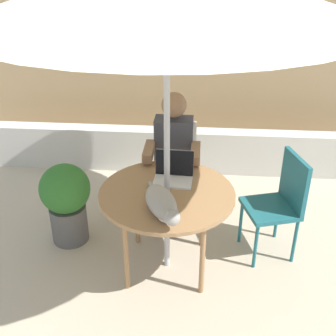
{
  "coord_description": "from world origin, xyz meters",
  "views": [
    {
      "loc": [
        0.23,
        -2.73,
        2.41
      ],
      "look_at": [
        0.0,
        0.1,
        0.86
      ],
      "focal_mm": 45.73,
      "sensor_mm": 36.0,
      "label": 1
    }
  ],
  "objects_px": {
    "chair_occupied": "(174,161)",
    "laptop": "(174,172)",
    "cat": "(162,204)",
    "potted_plant_near_fence": "(66,199)",
    "chair_empty": "(281,198)",
    "patio_table": "(167,198)",
    "person_seated": "(173,153)"
  },
  "relations": [
    {
      "from": "person_seated",
      "to": "laptop",
      "type": "distance_m",
      "value": 0.49
    },
    {
      "from": "person_seated",
      "to": "potted_plant_near_fence",
      "type": "xyz_separation_m",
      "value": [
        -0.89,
        -0.4,
        -0.28
      ]
    },
    {
      "from": "chair_empty",
      "to": "cat",
      "type": "height_order",
      "value": "chair_empty"
    },
    {
      "from": "laptop",
      "to": "chair_occupied",
      "type": "bearing_deg",
      "value": 93.35
    },
    {
      "from": "patio_table",
      "to": "chair_empty",
      "type": "height_order",
      "value": "chair_empty"
    },
    {
      "from": "chair_empty",
      "to": "laptop",
      "type": "distance_m",
      "value": 0.91
    },
    {
      "from": "person_seated",
      "to": "cat",
      "type": "xyz_separation_m",
      "value": [
        -0.01,
        -0.98,
        0.1
      ]
    },
    {
      "from": "cat",
      "to": "potted_plant_near_fence",
      "type": "relative_size",
      "value": 0.84
    },
    {
      "from": "patio_table",
      "to": "chair_empty",
      "type": "bearing_deg",
      "value": 16.36
    },
    {
      "from": "chair_empty",
      "to": "potted_plant_near_fence",
      "type": "xyz_separation_m",
      "value": [
        -1.8,
        0.01,
        -0.11
      ]
    },
    {
      "from": "person_seated",
      "to": "cat",
      "type": "relative_size",
      "value": 1.99
    },
    {
      "from": "patio_table",
      "to": "laptop",
      "type": "height_order",
      "value": "laptop"
    },
    {
      "from": "cat",
      "to": "potted_plant_near_fence",
      "type": "bearing_deg",
      "value": 146.95
    },
    {
      "from": "chair_occupied",
      "to": "person_seated",
      "type": "xyz_separation_m",
      "value": [
        0.0,
        -0.16,
        0.17
      ]
    },
    {
      "from": "person_seated",
      "to": "potted_plant_near_fence",
      "type": "height_order",
      "value": "person_seated"
    },
    {
      "from": "patio_table",
      "to": "potted_plant_near_fence",
      "type": "height_order",
      "value": "potted_plant_near_fence"
    },
    {
      "from": "chair_occupied",
      "to": "person_seated",
      "type": "bearing_deg",
      "value": -90.0
    },
    {
      "from": "patio_table",
      "to": "chair_occupied",
      "type": "relative_size",
      "value": 1.15
    },
    {
      "from": "chair_occupied",
      "to": "potted_plant_near_fence",
      "type": "height_order",
      "value": "chair_occupied"
    },
    {
      "from": "patio_table",
      "to": "laptop",
      "type": "xyz_separation_m",
      "value": [
        0.04,
        0.2,
        0.12
      ]
    },
    {
      "from": "patio_table",
      "to": "potted_plant_near_fence",
      "type": "xyz_separation_m",
      "value": [
        -0.89,
        0.28,
        -0.24
      ]
    },
    {
      "from": "chair_empty",
      "to": "person_seated",
      "type": "relative_size",
      "value": 0.73
    },
    {
      "from": "chair_empty",
      "to": "potted_plant_near_fence",
      "type": "relative_size",
      "value": 1.21
    },
    {
      "from": "person_seated",
      "to": "laptop",
      "type": "bearing_deg",
      "value": -85.55
    },
    {
      "from": "chair_empty",
      "to": "person_seated",
      "type": "height_order",
      "value": "person_seated"
    },
    {
      "from": "laptop",
      "to": "potted_plant_near_fence",
      "type": "height_order",
      "value": "laptop"
    },
    {
      "from": "laptop",
      "to": "cat",
      "type": "distance_m",
      "value": 0.5
    },
    {
      "from": "patio_table",
      "to": "person_seated",
      "type": "height_order",
      "value": "person_seated"
    },
    {
      "from": "patio_table",
      "to": "laptop",
      "type": "bearing_deg",
      "value": 79.69
    },
    {
      "from": "chair_occupied",
      "to": "laptop",
      "type": "height_order",
      "value": "laptop"
    },
    {
      "from": "laptop",
      "to": "potted_plant_near_fence",
      "type": "xyz_separation_m",
      "value": [
        -0.93,
        0.08,
        -0.36
      ]
    },
    {
      "from": "laptop",
      "to": "potted_plant_near_fence",
      "type": "bearing_deg",
      "value": 175.35
    }
  ]
}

